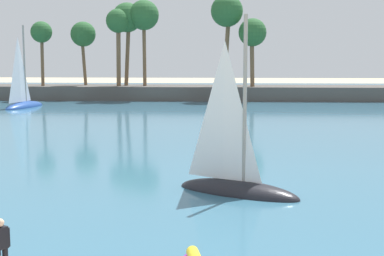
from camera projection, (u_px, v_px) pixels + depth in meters
The scene contains 5 objects.
sea at pixel (207, 106), 62.03m from camera, with size 220.00×96.63×0.06m, color #386B84.
palm_headland at pixel (162, 66), 70.06m from camera, with size 83.07×6.92×13.34m.
person_at_waterline at pixel (1, 248), 14.26m from camera, with size 0.35×0.48×1.67m.
sailboat_near_shore at pixel (23, 100), 59.86m from camera, with size 3.39×6.81×9.48m.
sailboat_toward_headland at pixel (235, 176), 23.14m from camera, with size 5.60×3.95×7.91m.
Camera 1 is at (1.38, -4.48, 5.86)m, focal length 51.79 mm.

